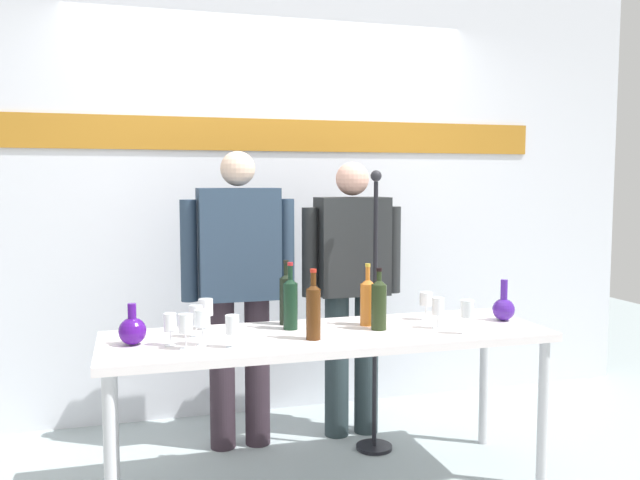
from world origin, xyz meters
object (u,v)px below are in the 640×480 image
wine_bottle_4 (368,300)px  wine_glass_left_5 (186,324)px  wine_glass_left_0 (206,308)px  microphone_stand (375,358)px  presenter_left (239,279)px  wine_glass_right_1 (438,307)px  decanter_blue_right (504,308)px  presenter_right (352,281)px  decanter_blue_left (132,330)px  wine_bottle_2 (286,297)px  wine_bottle_1 (313,309)px  wine_bottle_3 (379,303)px  wine_glass_right_2 (426,299)px  display_table (329,346)px  wine_glass_left_4 (196,314)px  wine_bottle_0 (290,302)px  wine_glass_right_0 (467,310)px  wine_glass_left_1 (232,325)px  wine_glass_left_3 (202,319)px  wine_glass_left_2 (170,323)px

wine_bottle_4 → wine_glass_left_5: bearing=-165.6°
wine_glass_left_0 → microphone_stand: size_ratio=0.10×
presenter_left → wine_glass_right_1: bearing=-38.3°
decanter_blue_right → presenter_right: (-0.62, 0.61, 0.07)m
decanter_blue_left → presenter_right: bearing=26.5°
presenter_left → microphone_stand: 0.86m
wine_bottle_2 → wine_glass_left_5: 0.64m
wine_bottle_1 → wine_glass_left_5: 0.57m
wine_bottle_3 → wine_glass_right_2: size_ratio=2.06×
presenter_left → wine_bottle_3: 0.86m
display_table → wine_bottle_3: size_ratio=7.02×
display_table → wine_glass_left_4: wine_glass_left_4 is taller
presenter_right → wine_bottle_0: 0.70m
wine_bottle_0 → wine_glass_left_0: size_ratio=2.18×
decanter_blue_right → wine_glass_right_1: decanter_blue_right is taller
presenter_left → wine_bottle_2: presenter_left is taller
decanter_blue_right → presenter_left: bearing=154.4°
decanter_blue_right → wine_glass_right_1: size_ratio=1.41×
display_table → wine_bottle_1: wine_bottle_1 is taller
wine_glass_right_0 → decanter_blue_right: bearing=34.0°
decanter_blue_left → decanter_blue_right: decanter_blue_right is taller
wine_glass_left_4 → wine_glass_right_0: size_ratio=0.93×
wine_glass_left_5 → microphone_stand: (1.05, 0.50, -0.35)m
wine_glass_left_0 → wine_glass_left_5: 0.38m
display_table → microphone_stand: size_ratio=1.37×
wine_glass_left_1 → wine_glass_right_0: bearing=-2.7°
wine_glass_left_1 → wine_glass_left_3: (-0.12, 0.08, 0.02)m
display_table → wine_bottle_4: wine_bottle_4 is taller
presenter_right → wine_bottle_4: 0.53m
wine_bottle_2 → wine_glass_left_5: size_ratio=2.11×
wine_glass_right_2 → wine_glass_left_4: bearing=-177.2°
display_table → wine_glass_left_1: wine_glass_left_1 is taller
decanter_blue_right → wine_bottle_0: bearing=174.4°
wine_glass_left_3 → wine_bottle_4: bearing=12.2°
wine_glass_right_0 → wine_bottle_3: bearing=150.7°
wine_bottle_1 → wine_glass_right_2: 0.72m
wine_bottle_3 → microphone_stand: size_ratio=0.20×
wine_glass_left_2 → wine_glass_left_4: wine_glass_left_4 is taller
wine_glass_left_3 → display_table: bearing=7.5°
decanter_blue_left → wine_glass_left_4: (0.28, 0.07, 0.05)m
display_table → wine_glass_left_2: (-0.74, -0.05, 0.16)m
wine_glass_left_5 → wine_glass_left_1: bearing=-7.6°
decanter_blue_right → wine_glass_left_5: decanter_blue_right is taller
decanter_blue_left → wine_glass_left_5: size_ratio=1.20×
wine_glass_left_1 → wine_glass_right_0: (1.10, -0.05, 0.02)m
wine_glass_right_0 → wine_glass_right_2: (-0.05, 0.35, -0.01)m
wine_bottle_4 → wine_glass_left_3: (-0.84, -0.18, -0.01)m
wine_bottle_2 → wine_glass_left_2: 0.65m
wine_glass_right_0 → wine_bottle_0: bearing=156.9°
wine_bottle_0 → microphone_stand: bearing=25.0°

